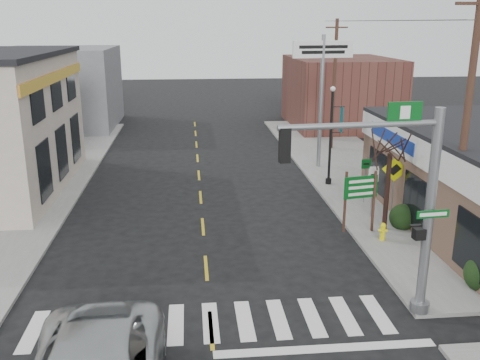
{
  "coord_description": "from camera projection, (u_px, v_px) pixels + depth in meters",
  "views": [
    {
      "loc": [
        -0.45,
        -13.31,
        8.37
      ],
      "look_at": [
        1.34,
        5.41,
        2.8
      ],
      "focal_mm": 40.0,
      "sensor_mm": 36.0,
      "label": 1
    }
  ],
  "objects": [
    {
      "name": "bldg_distant_right",
      "position": [
        340.0,
        92.0,
        44.06
      ],
      "size": [
        8.0,
        10.0,
        5.6
      ],
      "primitive_type": "cube",
      "color": "#552E27",
      "rests_on": "ground"
    },
    {
      "name": "center_line",
      "position": [
        203.0,
        227.0,
        22.76
      ],
      "size": [
        0.12,
        56.0,
        0.01
      ],
      "primitive_type": "cube",
      "color": "gold",
      "rests_on": "ground"
    },
    {
      "name": "crosswalk",
      "position": [
        210.0,
        322.0,
        15.5
      ],
      "size": [
        11.0,
        2.2,
        0.01
      ],
      "primitive_type": "cube",
      "color": "silver",
      "rests_on": "ground"
    },
    {
      "name": "fire_hydrant",
      "position": [
        383.0,
        231.0,
        20.93
      ],
      "size": [
        0.23,
        0.23,
        0.72
      ],
      "rotation": [
        0.0,
        0.0,
        -0.22
      ],
      "color": "yellow",
      "rests_on": "sidewalk_right"
    },
    {
      "name": "traffic_signal_pole",
      "position": [
        406.0,
        192.0,
        14.76
      ],
      "size": [
        4.93,
        0.38,
        6.24
      ],
      "rotation": [
        0.0,
        0.0,
        0.08
      ],
      "color": "gray",
      "rests_on": "sidewalk_right"
    },
    {
      "name": "lamp_post",
      "position": [
        332.0,
        128.0,
        27.53
      ],
      "size": [
        0.67,
        0.52,
        5.14
      ],
      "rotation": [
        0.0,
        0.0,
        0.16
      ],
      "color": "black",
      "rests_on": "sidewalk_right"
    },
    {
      "name": "guide_sign",
      "position": [
        360.0,
        193.0,
        21.41
      ],
      "size": [
        1.46,
        0.13,
        2.55
      ],
      "rotation": [
        0.0,
        0.0,
        0.19
      ],
      "color": "#442B1F",
      "rests_on": "sidewalk_right"
    },
    {
      "name": "sidewalk_right",
      "position": [
        370.0,
        185.0,
        28.34
      ],
      "size": [
        6.0,
        38.0,
        0.13
      ],
      "primitive_type": "cube",
      "color": "slate",
      "rests_on": "ground"
    },
    {
      "name": "shrub_back",
      "position": [
        403.0,
        217.0,
        22.28
      ],
      "size": [
        1.12,
        1.12,
        0.84
      ],
      "primitive_type": "ellipsoid",
      "color": "black",
      "rests_on": "sidewalk_right"
    },
    {
      "name": "bldg_distant_left",
      "position": [
        59.0,
        88.0,
        43.75
      ],
      "size": [
        9.0,
        10.0,
        6.4
      ],
      "primitive_type": "cube",
      "color": "slate",
      "rests_on": "ground"
    },
    {
      "name": "utility_pole_far",
      "position": [
        334.0,
        84.0,
        35.24
      ],
      "size": [
        1.47,
        0.22,
        8.47
      ],
      "rotation": [
        0.0,
        0.0,
        0.08
      ],
      "color": "#3A2918",
      "rests_on": "sidewalk_right"
    },
    {
      "name": "utility_pole_near",
      "position": [
        465.0,
        129.0,
        17.83
      ],
      "size": [
        1.64,
        0.25,
        9.41
      ],
      "rotation": [
        0.0,
        0.0,
        0.02
      ],
      "color": "#48361F",
      "rests_on": "sidewalk_right"
    },
    {
      "name": "ped_crossing_sign",
      "position": [
        394.0,
        177.0,
        22.82
      ],
      "size": [
        1.07,
        0.08,
        2.75
      ],
      "rotation": [
        0.0,
        0.0,
        -0.3
      ],
      "color": "gray",
      "rests_on": "sidewalk_right"
    },
    {
      "name": "ground",
      "position": [
        211.0,
        330.0,
        15.12
      ],
      "size": [
        140.0,
        140.0,
        0.0
      ],
      "primitive_type": "plane",
      "color": "black",
      "rests_on": "ground"
    },
    {
      "name": "sidewalk_left",
      "position": [
        20.0,
        195.0,
        26.69
      ],
      "size": [
        6.0,
        38.0,
        0.13
      ],
      "primitive_type": "cube",
      "color": "slate",
      "rests_on": "ground"
    },
    {
      "name": "bare_tree",
      "position": [
        391.0,
        139.0,
        21.15
      ],
      "size": [
        2.41,
        2.41,
        4.82
      ],
      "rotation": [
        0.0,
        0.0,
        -0.31
      ],
      "color": "black",
      "rests_on": "sidewalk_right"
    },
    {
      "name": "dance_center_sign",
      "position": [
        322.0,
        70.0,
        30.26
      ],
      "size": [
        3.57,
        0.22,
        7.59
      ],
      "rotation": [
        0.0,
        0.0,
        0.14
      ],
      "color": "gray",
      "rests_on": "sidewalk_right"
    }
  ]
}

